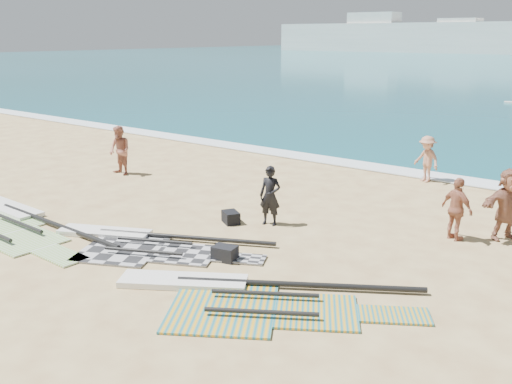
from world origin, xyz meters
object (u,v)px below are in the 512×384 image
Objects in this scene: rig_grey at (138,243)px; gear_bag_far at (231,217)px; rig_orange at (240,296)px; beachgoer_mid at (427,159)px; beachgoer_right at (507,204)px; beachgoer_left at (120,151)px; beachgoer_back at (457,209)px; gear_bag_near at (225,253)px; person_wetsuit at (270,196)px; rig_green at (13,222)px.

gear_bag_far is at bearing 49.20° from rig_grey.
beachgoer_mid reaches higher than rig_orange.
beachgoer_right is at bearing 33.06° from rig_orange.
beachgoer_back is (11.89, 0.62, -0.09)m from beachgoer_left.
beachgoer_right is (3.07, 6.57, 0.84)m from rig_orange.
gear_bag_near is 5.79m from beachgoer_back.
gear_bag_near is at bearing 75.47° from beachgoer_back.
person_wetsuit reaches higher than rig_orange.
beachgoer_left is 12.92m from beachgoer_right.
rig_green is 3.72× the size of beachgoer_left.
rig_green is 6.33m from gear_bag_near.
person_wetsuit is 7.14m from beachgoer_mid.
rig_grey is 0.94× the size of rig_orange.
beachgoer_mid is (9.10, 5.75, -0.09)m from beachgoer_left.
beachgoer_back is 0.88× the size of beachgoer_right.
rig_green is 4.13× the size of beachgoer_mid.
rig_green is 6.91m from person_wetsuit.
beachgoer_left is at bearing -125.00° from beachgoer_mid.
rig_orange is (3.78, -0.73, 0.00)m from rig_grey.
person_wetsuit is 5.88m from beachgoer_right.
beachgoer_right reaches higher than rig_grey.
rig_grey is 10.64m from beachgoer_mid.
beachgoer_back is at bearing 33.71° from rig_green.
beachgoer_mid is 0.89× the size of beachgoer_right.
person_wetsuit is (-2.16, 3.90, 0.74)m from rig_orange.
person_wetsuit reaches higher than gear_bag_far.
rig_orange is at bearing -22.81° from beachgoer_left.
beachgoer_left is at bearing 154.97° from gear_bag_near.
beachgoer_right is at bearing 11.29° from beachgoer_left.
person_wetsuit is at bearing 37.26° from rig_grey.
rig_orange is 3.79× the size of beachgoer_back.
beachgoer_left reaches higher than rig_grey.
rig_green is at bearing -157.93° from person_wetsuit.
beachgoer_mid is (-0.67, 10.88, 0.74)m from rig_orange.
rig_grey is at bearing -84.34° from beachgoer_mid.
gear_bag_near is 0.33× the size of beachgoer_back.
gear_bag_near is (6.14, 1.54, 0.12)m from rig_green.
beachgoer_mid is at bearing 37.20° from beachgoer_left.
beachgoer_left is at bearing 165.14° from gear_bag_far.
rig_orange is 10.93m from beachgoer_mid.
rig_orange is 7.30m from beachgoer_right.
rig_grey is at bearing 64.61° from beachgoer_back.
rig_green is at bearing -99.20° from beachgoer_mid.
rig_orange is (7.62, 0.28, -0.00)m from rig_green.
gear_bag_far is 5.76m from beachgoer_back.
beachgoer_right is at bearing -114.87° from beachgoer_back.
gear_bag_far is 0.34× the size of beachgoer_back.
rig_grey is 3.52× the size of person_wetsuit.
gear_bag_near is 0.99× the size of gear_bag_far.
beachgoer_mid is (3.11, 10.14, 0.74)m from rig_grey.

